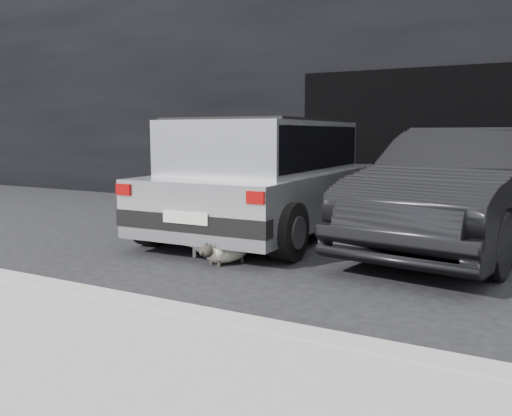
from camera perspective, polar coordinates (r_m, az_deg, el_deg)
The scene contains 9 objects.
ground at distance 6.92m, azimuth -0.64°, elevation -4.37°, with size 80.00×80.00×0.00m, color black.
building_facade at distance 12.15m, azimuth 18.15°, elevation 12.41°, with size 34.00×4.00×5.00m, color black.
garage_opening at distance 10.14m, azimuth 15.69°, elevation 6.67°, with size 4.00×0.10×2.60m, color black.
curb at distance 4.26m, azimuth -6.27°, elevation -11.49°, with size 18.00×0.25×0.12m, color gray.
sidewalk at distance 3.43m, azimuth -18.39°, elevation -16.95°, with size 18.00×2.20×0.11m, color gray.
silver_hatchback at distance 7.92m, azimuth 1.33°, elevation 3.84°, with size 2.35×4.57×1.66m.
second_car at distance 7.33m, azimuth 21.25°, elevation 1.88°, with size 1.63×4.67×1.54m, color black.
cat_siamese at distance 6.14m, azimuth -3.46°, elevation -4.73°, with size 0.45×0.80×0.29m.
cat_white at distance 6.39m, azimuth -4.93°, elevation -3.82°, with size 0.77×0.36×0.36m.
Camera 1 is at (3.33, -5.88, 1.48)m, focal length 38.00 mm.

